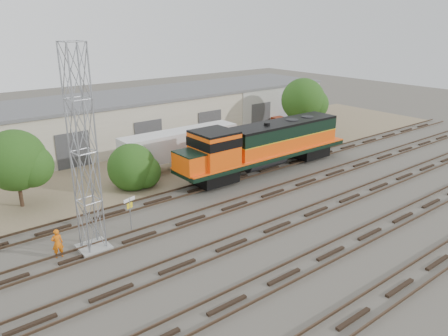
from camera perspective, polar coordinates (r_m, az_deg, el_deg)
ground at (r=31.95m, az=3.13°, el=-5.92°), size 140.00×140.00×0.00m
dirt_strip at (r=43.50m, az=-10.08°, el=0.70°), size 80.00×16.00×0.02m
tracks at (r=29.97m, az=6.97°, el=-7.64°), size 80.00×20.40×0.28m
warehouse at (r=49.76m, az=-14.68°, el=5.85°), size 58.40×10.40×5.30m
locomotive at (r=39.78m, az=5.20°, el=3.01°), size 18.57×3.26×4.46m
signal_tower at (r=26.16m, az=-17.83°, el=1.52°), size 1.81×1.81×12.29m
sign_post at (r=29.59m, az=-12.21°, el=-5.02°), size 0.92×0.30×2.31m
worker at (r=27.79m, az=-20.94°, el=-9.18°), size 0.72×0.52×1.82m
semi_trailer at (r=41.12m, az=-5.40°, el=3.14°), size 11.73×2.39×3.61m
dumpster_blue at (r=57.73m, az=9.31°, el=6.03°), size 1.99×1.93×1.50m
dumpster_red at (r=56.99m, az=7.13°, el=5.92°), size 1.68×1.59×1.40m
tree_west at (r=35.07m, az=-25.17°, el=0.73°), size 4.75×4.52×5.91m
tree_mid at (r=36.82m, az=-11.55°, el=-0.07°), size 4.19×3.99×3.99m
tree_east at (r=52.87m, az=10.62°, el=8.60°), size 5.35×5.09×6.88m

